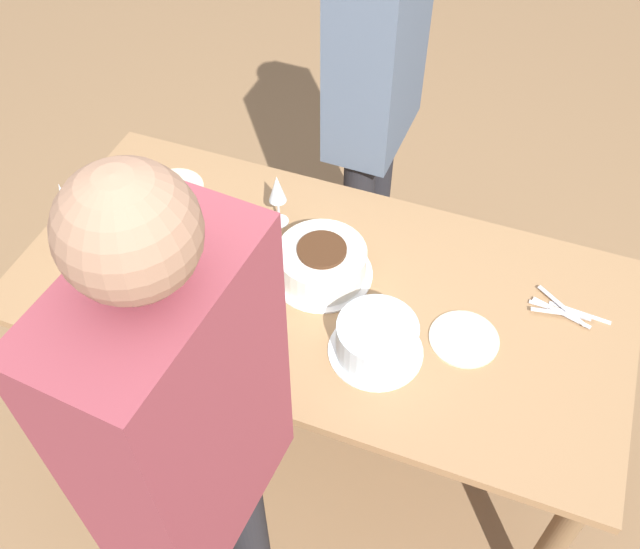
% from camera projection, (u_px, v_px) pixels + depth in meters
% --- Properties ---
extents(ground_plane, '(12.00, 12.00, 0.00)m').
position_uv_depth(ground_plane, '(320.00, 417.00, 2.59)').
color(ground_plane, '#8E6B47').
extents(dining_table, '(1.74, 0.85, 0.75)m').
position_uv_depth(dining_table, '(320.00, 309.00, 2.11)').
color(dining_table, '#9E754C').
rests_on(dining_table, ground_plane).
extents(cake_center_white, '(0.29, 0.29, 0.11)m').
position_uv_depth(cake_center_white, '(322.00, 262.00, 2.02)').
color(cake_center_white, white).
rests_on(cake_center_white, dining_table).
extents(cake_front_chocolate, '(0.25, 0.25, 0.08)m').
position_uv_depth(cake_front_chocolate, '(215.00, 230.00, 2.12)').
color(cake_front_chocolate, white).
rests_on(cake_front_chocolate, dining_table).
extents(cake_back_decorated, '(0.25, 0.25, 0.11)m').
position_uv_depth(cake_back_decorated, '(377.00, 339.00, 1.84)').
color(cake_back_decorated, white).
rests_on(cake_back_decorated, dining_table).
extents(wine_glass_near, '(0.06, 0.06, 0.19)m').
position_uv_depth(wine_glass_near, '(202.00, 272.00, 1.90)').
color(wine_glass_near, silver).
rests_on(wine_glass_near, dining_table).
extents(wine_glass_far, '(0.06, 0.06, 0.18)m').
position_uv_depth(wine_glass_far, '(277.00, 191.00, 2.10)').
color(wine_glass_far, silver).
rests_on(wine_glass_far, dining_table).
extents(wine_glass_extra, '(0.07, 0.07, 0.23)m').
position_uv_depth(wine_glass_extra, '(66.00, 205.00, 2.02)').
color(wine_glass_extra, silver).
rests_on(wine_glass_extra, dining_table).
extents(dessert_plate_left, '(0.19, 0.19, 0.01)m').
position_uv_depth(dessert_plate_left, '(464.00, 339.00, 1.91)').
color(dessert_plate_left, beige).
rests_on(dessert_plate_left, dining_table).
extents(dessert_plate_right, '(0.19, 0.19, 0.01)m').
position_uv_depth(dessert_plate_right, '(175.00, 188.00, 2.29)').
color(dessert_plate_right, beige).
rests_on(dessert_plate_right, dining_table).
extents(fork_pile, '(0.22, 0.11, 0.01)m').
position_uv_depth(fork_pile, '(565.00, 311.00, 1.96)').
color(fork_pile, silver).
rests_on(fork_pile, dining_table).
extents(person_cutting, '(0.23, 0.41, 1.59)m').
position_uv_depth(person_cutting, '(375.00, 87.00, 2.29)').
color(person_cutting, '#232328').
rests_on(person_cutting, ground_plane).
extents(person_watching, '(0.25, 0.42, 1.75)m').
position_uv_depth(person_watching, '(192.00, 448.00, 1.36)').
color(person_watching, '#232328').
rests_on(person_watching, ground_plane).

